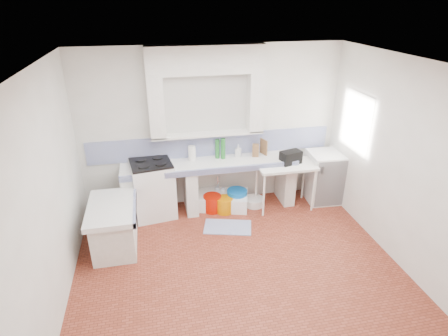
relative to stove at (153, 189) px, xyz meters
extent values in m
plane|color=brown|center=(1.09, -1.70, -0.48)|extent=(4.50, 4.50, 0.00)
plane|color=white|center=(1.09, -1.70, 2.32)|extent=(4.50, 4.50, 0.00)
plane|color=white|center=(1.09, 0.30, 0.92)|extent=(4.50, 0.00, 4.50)
plane|color=white|center=(1.09, -3.70, 0.92)|extent=(4.50, 0.00, 4.50)
plane|color=white|center=(-1.16, -1.70, 0.92)|extent=(0.00, 4.50, 4.50)
plane|color=white|center=(3.34, -1.70, 0.92)|extent=(0.00, 4.50, 4.50)
cube|color=white|center=(0.99, 0.17, 2.10)|extent=(1.90, 0.25, 0.45)
cube|color=#341F10|center=(3.52, -0.50, 1.12)|extent=(0.35, 0.86, 1.06)
cube|color=white|center=(3.37, -0.50, 1.50)|extent=(0.01, 0.84, 0.24)
cube|color=white|center=(0.99, 0.00, 0.38)|extent=(3.00, 0.60, 0.08)
cube|color=navy|center=(0.99, -0.28, 0.38)|extent=(3.00, 0.04, 0.10)
cube|color=white|center=(-0.41, 0.00, -0.07)|extent=(0.20, 0.55, 0.82)
cube|color=white|center=(0.64, 0.00, -0.07)|extent=(0.20, 0.55, 0.82)
cube|color=white|center=(2.39, 0.00, -0.07)|extent=(0.20, 0.55, 0.82)
cube|color=white|center=(-0.61, -0.80, 0.18)|extent=(0.70, 1.10, 0.08)
cube|color=white|center=(-0.61, -0.80, -0.17)|extent=(0.60, 1.00, 0.62)
cube|color=navy|center=(-0.28, -0.80, 0.18)|extent=(0.04, 1.10, 0.10)
cube|color=navy|center=(1.09, 0.28, 0.62)|extent=(4.27, 0.03, 0.40)
cube|color=white|center=(0.00, 0.00, 0.00)|extent=(0.76, 0.74, 0.96)
cube|color=white|center=(1.17, 0.01, -0.36)|extent=(1.10, 0.79, 0.24)
cube|color=white|center=(2.29, -0.23, -0.06)|extent=(1.01, 0.57, 0.04)
cube|color=white|center=(3.10, -0.12, -0.01)|extent=(0.63, 0.63, 0.93)
cylinder|color=#B91301|center=(1.01, -0.10, -0.33)|extent=(0.40, 0.40, 0.30)
cylinder|color=#D57800|center=(1.21, -0.20, -0.34)|extent=(0.33, 0.33, 0.28)
cylinder|color=#0960BA|center=(1.46, -0.08, -0.31)|extent=(0.40, 0.40, 0.34)
cylinder|color=white|center=(1.79, -0.08, -0.41)|extent=(0.43, 0.43, 0.14)
cylinder|color=silver|center=(1.14, 0.15, -0.32)|extent=(0.09, 0.09, 0.31)
cylinder|color=silver|center=(1.25, 0.13, -0.33)|extent=(0.09, 0.09, 0.30)
cube|color=black|center=(2.38, -0.19, 0.47)|extent=(0.40, 0.29, 0.22)
cylinder|color=#206F28|center=(1.15, 0.15, 0.59)|extent=(0.10, 0.10, 0.34)
cylinder|color=#206F28|center=(1.25, 0.11, 0.60)|extent=(0.09, 0.09, 0.36)
cube|color=brown|center=(1.83, 0.08, 0.53)|extent=(0.13, 0.12, 0.23)
cube|color=brown|center=(1.99, 0.15, 0.56)|extent=(0.08, 0.20, 0.28)
cylinder|color=white|center=(0.71, 0.15, 0.55)|extent=(0.16, 0.16, 0.26)
imported|color=white|center=(1.53, 0.15, 0.53)|extent=(0.13, 0.13, 0.22)
cube|color=#324589|center=(1.16, -0.69, -0.47)|extent=(0.86, 0.63, 0.01)
camera|label=1|loc=(0.06, -5.65, 2.99)|focal=29.47mm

